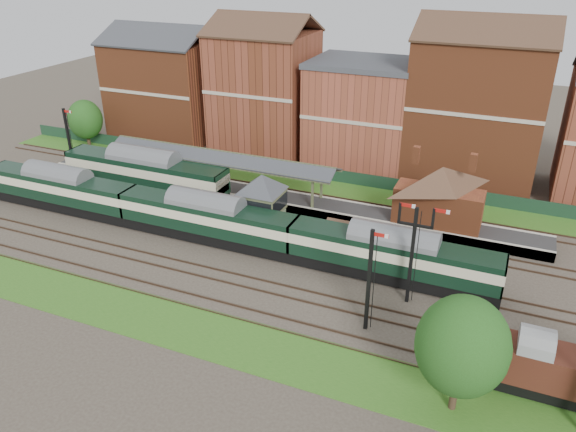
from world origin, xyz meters
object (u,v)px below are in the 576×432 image
at_px(goods_van_a, 531,364).
at_px(semaphore_bracket, 413,249).
at_px(signal_box, 262,203).
at_px(dmu_train, 207,218).
at_px(platform_railcar, 145,173).

bearing_deg(goods_van_a, semaphore_bracket, 143.49).
height_order(signal_box, semaphore_bracket, semaphore_bracket).
height_order(semaphore_bracket, goods_van_a, semaphore_bracket).
height_order(semaphore_bracket, dmu_train, semaphore_bracket).
relative_size(signal_box, dmu_train, 0.12).
relative_size(platform_railcar, goods_van_a, 3.33).
bearing_deg(signal_box, goods_van_a, -27.22).
height_order(dmu_train, platform_railcar, platform_railcar).
bearing_deg(dmu_train, signal_box, 38.41).
distance_m(signal_box, dmu_train, 5.30).
bearing_deg(goods_van_a, signal_box, 152.78).
distance_m(signal_box, platform_railcar, 15.84).
relative_size(semaphore_bracket, dmu_train, 0.16).
height_order(dmu_train, goods_van_a, dmu_train).
xyz_separation_m(dmu_train, platform_railcar, (-11.39, 6.50, 0.24)).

